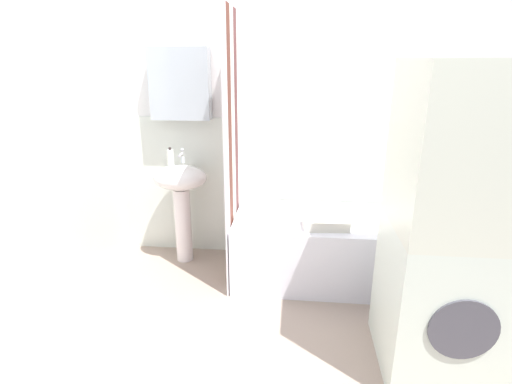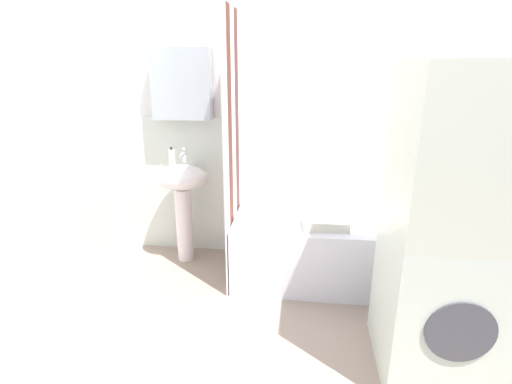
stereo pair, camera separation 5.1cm
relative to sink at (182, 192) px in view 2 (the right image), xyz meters
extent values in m
cube|color=#A28C7D|center=(0.94, -1.03, -0.64)|extent=(4.80, 5.60, 0.04)
cube|color=white|center=(0.94, 0.24, 0.58)|extent=(3.60, 0.05, 2.40)
cube|color=silver|center=(0.94, 0.21, -0.02)|extent=(3.60, 0.02, 1.20)
cube|color=silver|center=(0.00, 0.15, 0.85)|extent=(0.48, 0.12, 0.56)
cube|color=white|center=(-0.63, -0.69, 0.58)|extent=(0.05, 1.81, 2.40)
cube|color=silver|center=(-0.60, -0.69, -0.02)|extent=(0.02, 1.81, 1.20)
cylinder|color=white|center=(0.00, 0.00, -0.30)|extent=(0.14, 0.14, 0.64)
ellipsoid|color=white|center=(0.00, 0.00, 0.12)|extent=(0.44, 0.34, 0.20)
cylinder|color=silver|center=(0.00, 0.10, 0.25)|extent=(0.03, 0.03, 0.05)
cylinder|color=silver|center=(0.00, 0.05, 0.30)|extent=(0.02, 0.10, 0.02)
sphere|color=silver|center=(0.00, 0.10, 0.33)|extent=(0.03, 0.03, 0.03)
cylinder|color=white|center=(-0.08, 0.02, 0.29)|extent=(0.05, 0.05, 0.12)
sphere|color=#2D2424|center=(-0.08, 0.02, 0.36)|extent=(0.02, 0.02, 0.02)
cube|color=white|center=(1.26, -0.17, -0.36)|extent=(1.55, 0.73, 0.51)
cube|color=white|center=(0.47, -0.46, 0.38)|extent=(0.01, 0.15, 2.00)
cube|color=brown|center=(0.47, -0.32, 0.38)|extent=(0.01, 0.15, 2.00)
cube|color=white|center=(0.47, -0.17, 0.38)|extent=(0.01, 0.15, 2.00)
cube|color=brown|center=(0.47, -0.03, 0.38)|extent=(0.01, 0.15, 2.00)
cube|color=white|center=(0.47, 0.12, 0.38)|extent=(0.01, 0.15, 2.00)
cylinder|color=gold|center=(1.94, 0.11, -0.01)|extent=(0.05, 0.05, 0.20)
cylinder|color=black|center=(1.94, 0.11, 0.10)|extent=(0.04, 0.04, 0.02)
cylinder|color=#222135|center=(1.84, 0.12, -0.04)|extent=(0.07, 0.07, 0.14)
cylinder|color=#291F22|center=(1.84, 0.12, 0.05)|extent=(0.05, 0.05, 0.02)
cube|color=silver|center=(1.16, -0.36, -0.07)|extent=(0.33, 0.22, 0.07)
cube|color=silver|center=(1.74, -1.07, -0.20)|extent=(0.59, 0.63, 0.83)
cube|color=silver|center=(1.74, -1.07, 0.63)|extent=(0.59, 0.63, 0.83)
cylinder|color=#4A4A53|center=(1.74, -1.39, -0.16)|extent=(0.32, 0.01, 0.32)
camera|label=1|loc=(0.93, -3.05, 1.05)|focal=28.12mm
camera|label=2|loc=(0.98, -3.04, 1.05)|focal=28.12mm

